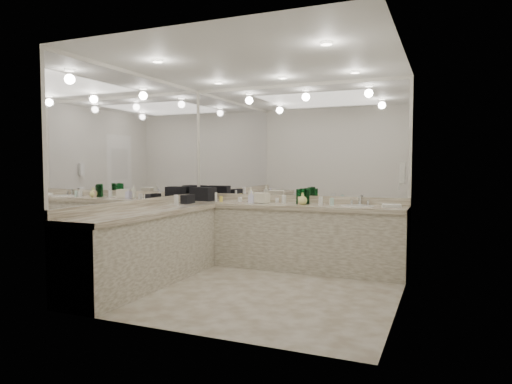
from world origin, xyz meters
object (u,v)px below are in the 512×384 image
at_px(wall_phone, 402,173).
at_px(soap_bottle_a, 251,195).
at_px(sink, 357,207).
at_px(hand_towel, 392,206).
at_px(cream_cosmetic_case, 261,198).
at_px(soap_bottle_b, 251,197).
at_px(black_toiletry_bag, 203,194).
at_px(soap_bottle_c, 303,199).

bearing_deg(wall_phone, soap_bottle_a, 166.96).
bearing_deg(sink, hand_towel, 2.72).
bearing_deg(soap_bottle_a, cream_cosmetic_case, -7.69).
bearing_deg(soap_bottle_b, soap_bottle_a, 118.36).
bearing_deg(soap_bottle_b, sink, 3.38).
xyz_separation_m(soap_bottle_a, soap_bottle_b, (0.04, -0.08, -0.02)).
distance_m(black_toiletry_bag, soap_bottle_a, 0.81).
bearing_deg(soap_bottle_c, cream_cosmetic_case, 177.88).
bearing_deg(wall_phone, black_toiletry_bag, 169.55).
bearing_deg(cream_cosmetic_case, sink, 12.63).
height_order(black_toiletry_bag, cream_cosmetic_case, black_toiletry_bag).
distance_m(cream_cosmetic_case, hand_towel, 1.79).
distance_m(hand_towel, soap_bottle_b, 1.91).
relative_size(cream_cosmetic_case, soap_bottle_b, 1.36).
bearing_deg(soap_bottle_b, soap_bottle_c, 2.47).
xyz_separation_m(soap_bottle_a, soap_bottle_c, (0.79, -0.04, -0.03)).
relative_size(sink, wall_phone, 1.83).
xyz_separation_m(black_toiletry_bag, soap_bottle_c, (1.59, -0.09, -0.02)).
height_order(hand_towel, soap_bottle_c, soap_bottle_c).
relative_size(black_toiletry_bag, soap_bottle_b, 2.05).
bearing_deg(soap_bottle_c, soap_bottle_a, 176.75).
relative_size(cream_cosmetic_case, soap_bottle_a, 1.06).
distance_m(sink, soap_bottle_a, 1.52).
relative_size(wall_phone, soap_bottle_b, 1.39).
bearing_deg(black_toiletry_bag, cream_cosmetic_case, -4.20).
height_order(black_toiletry_bag, soap_bottle_c, black_toiletry_bag).
distance_m(wall_phone, hand_towel, 0.70).
bearing_deg(cream_cosmetic_case, black_toiletry_bag, -172.90).
bearing_deg(hand_towel, soap_bottle_b, -176.77).
relative_size(sink, soap_bottle_c, 2.67).
height_order(soap_bottle_b, soap_bottle_c, soap_bottle_b).
distance_m(cream_cosmetic_case, soap_bottle_a, 0.17).
relative_size(hand_towel, soap_bottle_b, 1.31).
distance_m(wall_phone, cream_cosmetic_case, 2.05).
height_order(sink, wall_phone, wall_phone).
height_order(wall_phone, hand_towel, wall_phone).
bearing_deg(cream_cosmetic_case, soap_bottle_a, -176.39).
xyz_separation_m(cream_cosmetic_case, hand_towel, (1.79, 0.05, -0.05)).
bearing_deg(black_toiletry_bag, soap_bottle_b, -8.45).
relative_size(sink, soap_bottle_b, 2.54).
bearing_deg(hand_towel, sink, -177.28).
relative_size(wall_phone, soap_bottle_a, 1.09).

